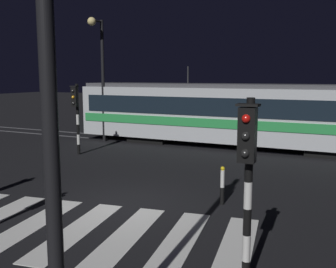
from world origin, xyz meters
The scene contains 9 objects.
ground_plane centered at (0.00, 0.00, 0.00)m, with size 120.00×120.00×0.00m, color black.
rail_near centered at (0.00, 9.48, 0.01)m, with size 80.00×0.12×0.03m, color #59595E.
rail_far centered at (0.00, 10.91, 0.01)m, with size 80.00×0.12×0.03m, color #59595E.
crosswalk_zebra centered at (0.00, -2.15, 0.01)m, with size 8.69×4.99×0.02m.
traffic_light_corner_far_left centered at (-5.80, 5.23, 2.17)m, with size 0.36×0.42×3.29m.
traffic_light_corner_near_right centered at (4.26, -3.00, 2.18)m, with size 0.36×0.42×3.30m.
street_lamp_trackside_left centered at (-6.90, 8.75, 4.28)m, with size 0.44×1.21×6.68m.
tram centered at (0.24, 10.19, 1.75)m, with size 17.19×2.58×4.15m.
bollard_island_edge centered at (2.51, 1.21, 0.56)m, with size 0.12×0.12×1.11m.
Camera 1 is at (5.81, -9.34, 3.66)m, focal length 42.28 mm.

